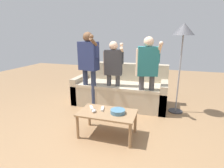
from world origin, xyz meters
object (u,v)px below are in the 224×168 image
Objects in this scene: game_remote_nunchuk at (94,111)px; player_right at (147,67)px; floor_lamp at (183,34)px; game_remote_wand_far at (92,108)px; couch at (120,90)px; coffee_table at (107,115)px; player_left at (89,62)px; snack_bowl at (118,111)px; game_remote_wand_near at (102,109)px; player_center at (113,67)px.

player_right is at bearing 57.49° from game_remote_nunchuk.
floor_lamp reaches higher than game_remote_wand_far.
player_right reaches higher than game_remote_wand_far.
couch is 1.36× the size of player_right.
coffee_table is 0.58× the size of player_right.
snack_bowl is at bearing -46.94° from player_left.
player_right is 9.13× the size of game_remote_wand_near.
game_remote_wand_far is at bearing 128.13° from game_remote_nunchuk.
game_remote_wand_far is (-0.28, 0.05, 0.07)m from coffee_table.
game_remote_wand_near is (-0.57, -0.91, -0.54)m from player_right.
floor_lamp is 1.88m from player_left.
floor_lamp is at bearing 46.61° from game_remote_nunchuk.
player_center reaches higher than game_remote_wand_far.
coffee_table is at bearing -130.05° from floor_lamp.
floor_lamp is 1.24× the size of player_center.
snack_bowl is 1.90m from floor_lamp.
snack_bowl is 1.14m from player_right.
game_remote_wand_far reaches higher than coffee_table.
game_remote_wand_far is at bearing -137.95° from floor_lamp.
player_left reaches higher than snack_bowl.
couch is 0.65m from player_center.
player_center is at bearing 12.77° from player_left.
snack_bowl is at bearing -125.55° from floor_lamp.
game_remote_wand_far is (0.44, -0.90, -0.59)m from player_left.
couch is at bearing 92.08° from game_remote_wand_near.
player_right reaches higher than game_remote_wand_near.
snack_bowl is 0.45m from game_remote_wand_far.
game_remote_nunchuk is 0.06× the size of player_center.
game_remote_wand_far is (-0.18, -0.02, 0.00)m from game_remote_wand_near.
game_remote_nunchuk is 1.28m from player_left.
game_remote_wand_near is at bearing -55.08° from player_left.
game_remote_nunchuk is at bearing -124.02° from game_remote_wand_near.
player_left is (-0.53, 1.02, 0.58)m from game_remote_nunchuk.
couch reaches higher than snack_bowl.
snack_bowl is at bearing 2.60° from coffee_table.
game_remote_wand_near is 0.18m from game_remote_wand_far.
player_right is at bearing -7.50° from player_center.
game_remote_nunchuk is 0.16m from game_remote_wand_near.
player_left reaches higher than game_remote_wand_near.
player_right is (0.31, 0.97, 0.52)m from snack_bowl.
player_right reaches higher than couch.
coffee_table is at bearing -33.81° from game_remote_wand_near.
player_center is at bearing 172.50° from player_right.
game_remote_wand_far is at bearing 169.68° from coffee_table.
player_left reaches higher than game_remote_nunchuk.
game_remote_nunchuk reaches higher than game_remote_wand_near.
floor_lamp is at bearing 45.72° from game_remote_wand_near.
couch is 0.98m from player_left.
player_center is at bearing 91.66° from game_remote_nunchuk.
player_left is 0.52m from player_center.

